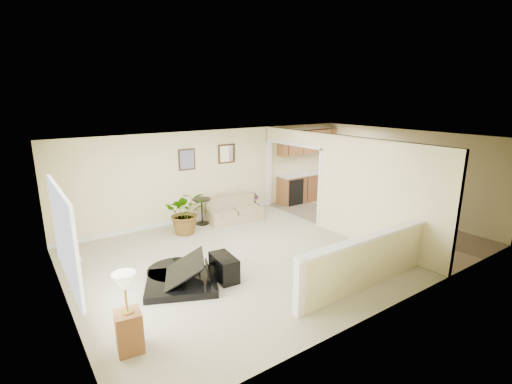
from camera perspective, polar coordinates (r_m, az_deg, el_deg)
floor at (r=8.75m, az=3.99°, el=-8.49°), size 9.00×9.00×0.00m
back_wall at (r=10.77m, az=-5.93°, el=2.88°), size 9.00×0.04×2.50m
front_wall at (r=6.40m, az=21.31°, el=-6.32°), size 9.00×0.04×2.50m
left_wall at (r=6.64m, az=-27.96°, el=-6.32°), size 0.04×6.00×2.50m
right_wall at (r=11.64m, az=21.70°, el=2.79°), size 0.04×6.00×2.50m
ceiling at (r=8.10m, az=4.30°, el=8.00°), size 9.00×6.00×0.04m
kitchen_vinyl at (r=10.88m, az=17.09°, el=-4.40°), size 2.70×6.00×0.01m
interior_partition at (r=9.71m, az=11.49°, el=1.18°), size 0.18×5.99×2.50m
pony_half_wall at (r=7.11m, az=16.40°, el=-10.18°), size 3.42×0.22×1.00m
left_window at (r=6.11m, az=-27.42°, el=-6.01°), size 0.05×2.15×1.45m
wall_art_left at (r=10.24m, az=-10.59°, el=4.94°), size 0.48×0.04×0.58m
wall_mirror at (r=10.79m, az=-4.53°, el=5.90°), size 0.55×0.04×0.55m
kitchen_cabinets at (r=12.47m, az=7.67°, el=2.65°), size 2.36×0.65×2.33m
piano at (r=7.08m, az=-12.15°, el=-10.09°), size 1.84×1.80×1.22m
piano_bench at (r=7.27m, az=-4.94°, el=-11.50°), size 0.42×0.73×0.47m
loveseat at (r=10.54m, az=-3.52°, el=-2.57°), size 1.60×1.07×0.84m
accent_table at (r=10.22m, az=-8.33°, el=-2.43°), size 0.49×0.49×0.72m
palm_plant at (r=9.59m, az=-10.75°, el=-3.11°), size 1.23×1.15×1.12m
small_plant at (r=11.12m, az=-0.31°, el=-1.92°), size 0.44×0.44×0.61m
lamp_stand at (r=5.59m, az=-19.10°, el=-17.92°), size 0.39×0.39×1.17m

